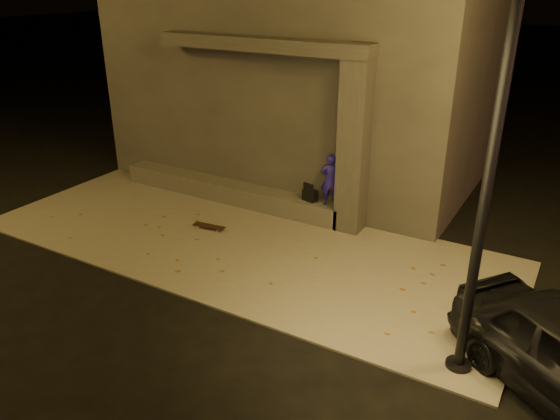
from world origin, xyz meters
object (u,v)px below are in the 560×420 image
Objects in this scene: skateboarder at (330,180)px; skateboard at (209,226)px; column at (354,149)px; street_lamp_0 at (501,101)px; backpack at (310,194)px.

skateboarder is 1.55× the size of skateboard.
column is 3.51m from skateboard.
skateboard is 0.11× the size of street_lamp_0.
street_lamp_0 reaches higher than skateboard.
skateboarder is 2.81m from skateboard.
street_lamp_0 reaches higher than backpack.
column reaches higher than skateboard.
skateboarder is 2.68× the size of backpack.
column is 0.92m from skateboarder.
skateboarder is 5.70m from street_lamp_0.
backpack is at bearing 140.64° from street_lamp_0.
column is 3.12× the size of skateboarder.
street_lamp_0 is at bearing 117.24° from skateboarder.
skateboarder is at bearing 14.15° from backpack.
column is 5.04m from street_lamp_0.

